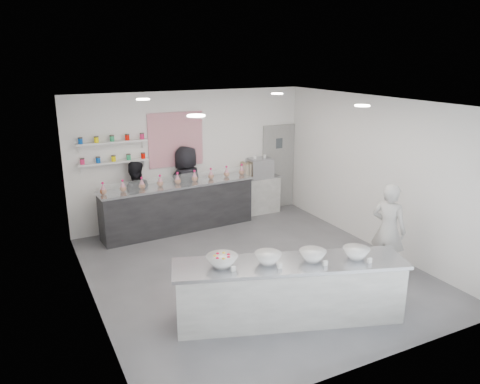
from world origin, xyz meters
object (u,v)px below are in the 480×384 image
back_bar (179,207)px  staff_left (135,198)px  espresso_machine (260,168)px  staff_right (187,186)px  espresso_ledge (255,195)px  woman_prep (388,230)px  prep_counter (289,291)px

back_bar → staff_left: staff_left is taller
espresso_machine → staff_right: size_ratio=0.32×
espresso_ledge → back_bar: bearing=-172.9°
espresso_machine → staff_left: size_ratio=0.36×
espresso_ledge → staff_right: 1.81m
woman_prep → espresso_machine: bearing=-18.7°
staff_left → espresso_machine: bearing=-167.7°
woman_prep → staff_right: size_ratio=0.92×
back_bar → woman_prep: woman_prep is taller
staff_left → back_bar: bearing=176.3°
back_bar → woman_prep: (2.53, -3.70, 0.30)m
prep_counter → staff_right: (0.08, 4.43, 0.45)m
prep_counter → back_bar: (-0.22, 4.18, 0.07)m
espresso_ledge → staff_left: size_ratio=0.77×
back_bar → espresso_ledge: back_bar is taller
espresso_ledge → woman_prep: 4.00m
espresso_ledge → staff_right: (-1.75, -0.01, 0.45)m
espresso_machine → back_bar: bearing=-173.2°
staff_right → espresso_machine: bearing=158.7°
espresso_machine → staff_left: (-3.04, -0.01, -0.33)m
woman_prep → back_bar: bearing=10.4°
prep_counter → staff_left: staff_left is taller
staff_left → prep_counter: bearing=116.1°
espresso_machine → staff_left: 3.06m
back_bar → espresso_machine: espresso_machine is taller
espresso_ledge → espresso_machine: 0.69m
prep_counter → woman_prep: woman_prep is taller
espresso_ledge → prep_counter: bearing=-112.4°
espresso_ledge → staff_left: bearing=-179.9°
back_bar → staff_left: size_ratio=2.14×
prep_counter → back_bar: size_ratio=0.98×
espresso_ledge → staff_right: staff_right is taller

